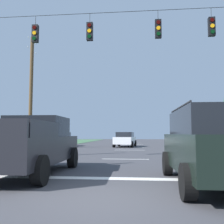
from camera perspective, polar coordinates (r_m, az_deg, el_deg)
ground_plane at (r=5.83m, az=-1.13°, el=-18.15°), size 120.00×120.00×0.00m
stop_bar_stripe at (r=8.02m, az=0.83°, el=-14.45°), size 13.71×0.45×0.01m
lane_dash_0 at (r=13.96m, az=2.94°, el=-10.33°), size 2.50×0.15×0.01m
lane_dash_1 at (r=21.61m, az=3.92°, el=-8.38°), size 2.50×0.15×0.01m
lane_dash_2 at (r=26.12m, az=4.23°, el=-7.76°), size 2.50×0.15×0.01m
lane_dash_3 at (r=32.04m, az=4.50°, el=-7.22°), size 2.50×0.15×0.01m
lane_dash_4 at (r=38.42m, az=4.69°, el=-6.82°), size 2.50×0.15×0.01m
overhead_signal_span at (r=13.33m, az=1.80°, el=8.88°), size 16.24×0.31×8.03m
pickup_truck at (r=9.20m, az=-17.28°, el=-6.96°), size 2.38×5.44×1.95m
suv_black at (r=7.29m, az=21.35°, el=-6.72°), size 2.26×4.82×2.05m
distant_car_crossing_white at (r=27.00m, az=2.90°, el=-6.00°), size 2.36×4.46×1.52m
distant_car_oncoming at (r=28.42m, az=-11.07°, el=-5.86°), size 2.26×4.42×1.52m
utility_pole_near_left at (r=24.71m, az=-17.44°, el=4.76°), size 0.32×1.87×10.90m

